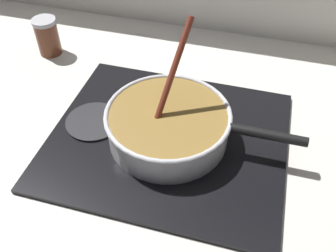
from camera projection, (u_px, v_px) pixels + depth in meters
ground at (131, 229)px, 0.77m from camera, size 2.40×1.60×0.04m
hob_plate at (168, 139)px, 0.91m from camera, size 0.56×0.48×0.01m
burner_ring at (168, 136)px, 0.90m from camera, size 0.18×0.18×0.01m
spare_burner at (94, 121)px, 0.94m from camera, size 0.14×0.14×0.01m
cooking_pan at (169, 124)px, 0.88m from camera, size 0.46×0.29×0.28m
condiment_jar at (47, 36)px, 1.15m from camera, size 0.07×0.07×0.11m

